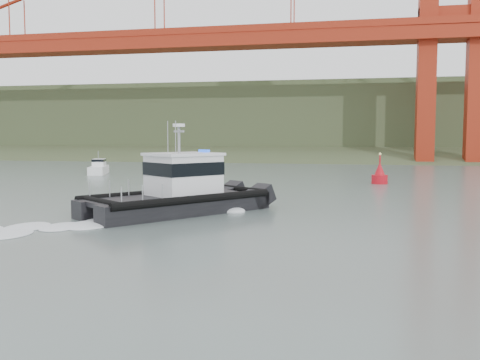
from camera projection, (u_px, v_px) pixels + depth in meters
The scene contains 5 objects.
ground at pixel (209, 252), 23.16m from camera, with size 400.00×400.00×0.00m, color #51605D.
headlands at pixel (331, 127), 144.88m from camera, with size 500.00×105.36×27.12m.
patrol_boat at pixel (179, 190), 34.54m from camera, with size 10.99×12.48×5.96m.
motorboat at pixel (99, 168), 68.94m from camera, with size 3.42×5.84×3.05m.
nav_buoy at pixel (380, 175), 55.19m from camera, with size 1.63×1.63×3.40m.
Camera 1 is at (6.04, -22.04, 5.05)m, focal length 40.00 mm.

